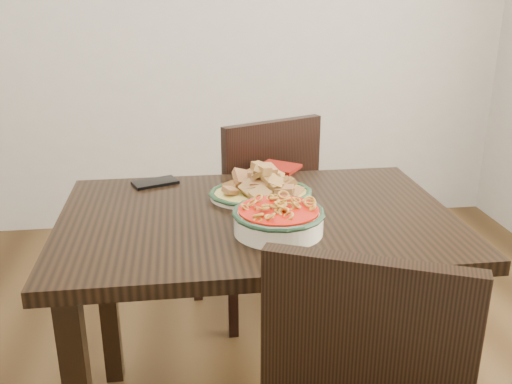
{
  "coord_description": "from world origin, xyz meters",
  "views": [
    {
      "loc": [
        -0.15,
        -1.5,
        1.37
      ],
      "look_at": [
        0.06,
        0.02,
        0.81
      ],
      "focal_mm": 40.0,
      "sensor_mm": 36.0,
      "label": 1
    }
  ],
  "objects": [
    {
      "name": "dining_table",
      "position": [
        0.06,
        0.0,
        0.64
      ],
      "size": [
        1.13,
        0.75,
        0.75
      ],
      "color": "black",
      "rests_on": "ground"
    },
    {
      "name": "chair_far",
      "position": [
        0.15,
        0.66,
        0.5
      ],
      "size": [
        0.55,
        0.55,
        0.89
      ],
      "rotation": [
        0.0,
        0.0,
        3.55
      ],
      "color": "black",
      "rests_on": "ground"
    },
    {
      "name": "fish_plate",
      "position": [
        0.09,
        0.14,
        0.79
      ],
      "size": [
        0.31,
        0.24,
        0.11
      ],
      "color": "beige",
      "rests_on": "dining_table"
    },
    {
      "name": "noodle_bowl",
      "position": [
        0.1,
        -0.13,
        0.79
      ],
      "size": [
        0.25,
        0.25,
        0.08
      ],
      "color": "white",
      "rests_on": "dining_table"
    },
    {
      "name": "smartphone",
      "position": [
        -0.24,
        0.3,
        0.76
      ],
      "size": [
        0.16,
        0.12,
        0.01
      ],
      "primitive_type": "cube",
      "rotation": [
        0.0,
        0.0,
        0.36
      ],
      "color": "black",
      "rests_on": "dining_table"
    },
    {
      "name": "napkin",
      "position": [
        0.19,
        0.41,
        0.76
      ],
      "size": [
        0.18,
        0.17,
        0.01
      ],
      "primitive_type": "cube",
      "rotation": [
        0.0,
        0.0,
        -0.63
      ],
      "color": "maroon",
      "rests_on": "dining_table"
    }
  ]
}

